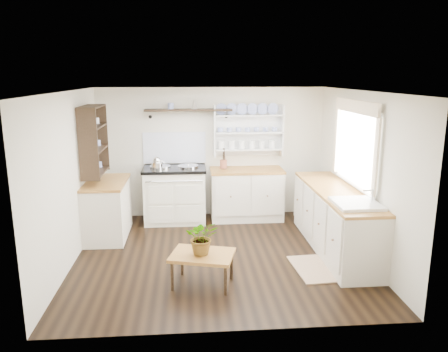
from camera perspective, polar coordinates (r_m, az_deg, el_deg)
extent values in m
cube|color=black|center=(6.33, -0.64, -10.28)|extent=(4.00, 3.80, 0.01)
cube|color=beige|center=(7.82, -1.64, 3.08)|extent=(4.00, 0.02, 2.30)
cube|color=beige|center=(6.42, 17.44, 0.24)|extent=(0.02, 3.80, 2.30)
cube|color=beige|center=(6.16, -19.56, -0.43)|extent=(0.02, 3.80, 2.30)
cube|color=white|center=(5.81, -0.70, 11.02)|extent=(4.00, 3.80, 0.01)
cube|color=white|center=(6.47, 16.83, 3.55)|extent=(0.04, 1.40, 1.00)
cube|color=white|center=(6.47, 16.67, 3.55)|extent=(0.02, 1.50, 1.10)
cube|color=beige|center=(6.40, 16.84, 8.68)|extent=(0.04, 1.55, 0.18)
cube|color=white|center=(7.65, -6.42, -2.57)|extent=(1.03, 0.67, 0.91)
cube|color=black|center=(7.54, -6.51, 0.95)|extent=(1.07, 0.71, 0.05)
cylinder|color=silver|center=(7.54, -8.33, 1.21)|extent=(0.35, 0.35, 0.03)
cylinder|color=silver|center=(7.52, -4.71, 1.28)|extent=(0.35, 0.35, 0.03)
cylinder|color=silver|center=(7.20, -6.57, -0.68)|extent=(0.93, 0.02, 0.02)
cube|color=beige|center=(7.74, 2.96, -2.43)|extent=(1.25, 0.60, 0.88)
cube|color=brown|center=(7.64, 2.99, 0.75)|extent=(1.27, 0.63, 0.04)
cube|color=beige|center=(6.59, 14.27, -5.64)|extent=(0.60, 2.40, 0.88)
cube|color=brown|center=(6.47, 14.48, -1.94)|extent=(0.62, 2.43, 0.04)
cube|color=white|center=(5.81, 16.82, -4.60)|extent=(0.55, 0.60, 0.28)
cylinder|color=silver|center=(5.83, 18.78, -2.63)|extent=(0.02, 0.02, 0.22)
cube|color=beige|center=(7.13, -14.98, -4.25)|extent=(0.60, 1.10, 0.88)
cube|color=brown|center=(7.01, -15.19, -0.82)|extent=(0.62, 1.13, 0.04)
cube|color=white|center=(7.81, 3.15, 6.01)|extent=(1.20, 0.03, 0.90)
cube|color=white|center=(7.72, 3.24, 5.93)|extent=(1.20, 0.22, 0.02)
cylinder|color=navy|center=(7.70, 3.25, 7.93)|extent=(0.20, 0.02, 0.20)
cube|color=black|center=(7.59, -4.67, 8.59)|extent=(1.50, 0.24, 0.04)
cone|color=black|center=(7.69, -9.55, 7.69)|extent=(0.06, 0.20, 0.06)
cone|color=black|center=(7.69, 0.23, 7.87)|extent=(0.06, 0.20, 0.06)
cube|color=black|center=(6.92, -16.66, 4.56)|extent=(0.28, 0.80, 1.05)
cylinder|color=brown|center=(7.65, -0.08, 1.58)|extent=(0.12, 0.12, 0.14)
cube|color=brown|center=(5.36, -2.83, -10.30)|extent=(0.85, 0.70, 0.04)
cylinder|color=black|center=(5.34, -6.79, -12.88)|extent=(0.04, 0.04, 0.36)
cylinder|color=black|center=(5.71, -5.52, -11.05)|extent=(0.04, 0.04, 0.36)
cylinder|color=black|center=(5.20, 0.19, -13.53)|extent=(0.04, 0.04, 0.36)
cylinder|color=black|center=(5.58, 0.98, -11.58)|extent=(0.04, 0.04, 0.36)
imported|color=#3F7233|center=(5.28, -2.86, -7.95)|extent=(0.39, 0.34, 0.43)
cube|color=#A0845D|center=(6.03, 11.90, -11.72)|extent=(0.61, 0.89, 0.02)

